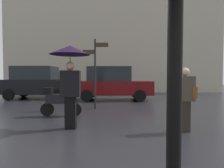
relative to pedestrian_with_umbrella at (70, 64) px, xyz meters
The scene contains 7 objects.
pedestrian_with_umbrella is the anchor object (origin of this frame).
pedestrian_with_bag 3.05m from the pedestrian_with_umbrella, ahead, with size 0.50×0.24×1.61m.
parked_scooter 2.10m from the pedestrian_with_umbrella, 115.44° to the left, with size 1.44×0.32×1.23m.
parked_car_left 6.30m from the pedestrian_with_umbrella, 80.69° to the left, with size 4.53×1.89×1.96m.
parked_car_right 7.74m from the pedestrian_with_umbrella, 118.21° to the left, with size 4.44×2.03×2.02m.
street_signpost 3.06m from the pedestrian_with_umbrella, 83.53° to the left, with size 1.08×0.08×2.98m.
building_block 13.85m from the pedestrian_with_umbrella, 85.56° to the left, with size 18.98×2.67×14.76m, color #B2A893.
Camera 1 is at (0.18, -2.24, 1.38)m, focal length 30.00 mm.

